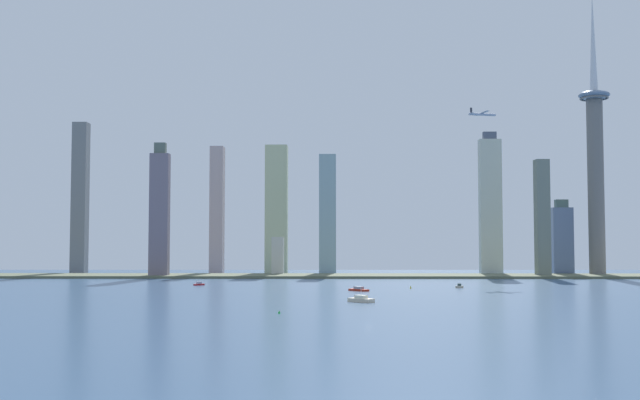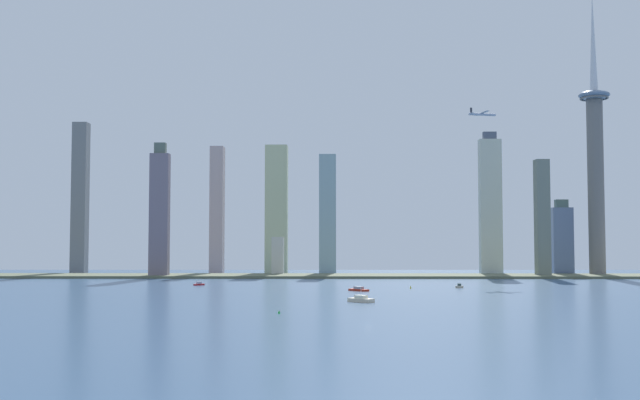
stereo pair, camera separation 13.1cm
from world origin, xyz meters
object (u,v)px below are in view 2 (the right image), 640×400
at_px(skyscraper_1, 80,198).
at_px(skyscraper_8, 278,256).
at_px(skyscraper_4, 328,215).
at_px(boat_0, 459,286).
at_px(observation_tower, 595,155).
at_px(skyscraper_7, 277,209).
at_px(skyscraper_0, 562,240).
at_px(boat_1, 361,300).
at_px(skyscraper_2, 490,206).
at_px(skyscraper_5, 542,218).
at_px(boat_3, 199,284).
at_px(airplane, 482,114).
at_px(channel_buoy_0, 279,312).
at_px(skyscraper_3, 160,213).
at_px(channel_buoy_1, 411,287).
at_px(skyscraper_6, 217,210).
at_px(boat_4, 359,289).

relative_size(skyscraper_1, skyscraper_8, 4.18).
distance_m(skyscraper_4, skyscraper_8, 76.31).
bearing_deg(boat_0, skyscraper_8, -65.77).
relative_size(observation_tower, skyscraper_7, 2.08).
xyz_separation_m(skyscraper_0, boat_1, (-240.11, -377.86, -37.85)).
distance_m(skyscraper_7, boat_0, 336.94).
height_order(skyscraper_0, skyscraper_7, skyscraper_7).
xyz_separation_m(skyscraper_2, boat_1, (-161.85, -382.85, -76.57)).
height_order(skyscraper_0, skyscraper_5, skyscraper_5).
bearing_deg(boat_0, skyscraper_2, -119.28).
xyz_separation_m(skyscraper_8, boat_1, (77.24, -368.65, -19.71)).
bearing_deg(boat_0, skyscraper_5, -133.94).
height_order(skyscraper_2, skyscraper_4, skyscraper_2).
distance_m(skyscraper_2, boat_1, 422.64).
xyz_separation_m(skyscraper_2, skyscraper_4, (-183.90, 9.60, -9.83)).
distance_m(boat_3, airplane, 322.55).
bearing_deg(skyscraper_1, skyscraper_4, -4.53).
height_order(boat_1, airplane, airplane).
bearing_deg(boat_1, channel_buoy_0, -79.73).
bearing_deg(boat_3, skyscraper_1, -95.13).
bearing_deg(boat_1, skyscraper_4, 135.16).
xyz_separation_m(skyscraper_3, skyscraper_4, (176.13, 73.51, 1.17)).
bearing_deg(channel_buoy_1, skyscraper_7, 113.82).
distance_m(skyscraper_6, boat_1, 452.56).
distance_m(skyscraper_1, skyscraper_8, 251.48).
bearing_deg(skyscraper_0, skyscraper_4, 176.81).
relative_size(channel_buoy_1, airplane, 0.09).
distance_m(skyscraper_8, boat_4, 275.00).
height_order(skyscraper_2, skyscraper_6, skyscraper_2).
relative_size(skyscraper_1, skyscraper_3, 1.26).
height_order(skyscraper_7, boat_3, skyscraper_7).
relative_size(boat_4, airplane, 0.57).
xyz_separation_m(skyscraper_7, boat_4, (85.51, -319.27, -74.70)).
xyz_separation_m(skyscraper_5, skyscraper_8, (-283.33, 35.02, -41.03)).
bearing_deg(channel_buoy_0, skyscraper_0, 57.69).
relative_size(skyscraper_1, skyscraper_5, 1.43).
xyz_separation_m(skyscraper_3, skyscraper_7, (115.27, 106.58, 8.74)).
bearing_deg(airplane, skyscraper_0, 31.85).
distance_m(boat_0, airplane, 211.92).
distance_m(observation_tower, airplane, 168.50).
distance_m(boat_1, boat_3, 221.67).
bearing_deg(skyscraper_1, skyscraper_0, -3.90).
distance_m(skyscraper_0, channel_buoy_0, 535.80).
xyz_separation_m(skyscraper_7, boat_3, (-48.52, -247.02, -74.80)).
height_order(skyscraper_1, skyscraper_2, skyscraper_1).
bearing_deg(skyscraper_5, observation_tower, 20.66).
relative_size(observation_tower, boat_0, 49.78).
bearing_deg(channel_buoy_1, observation_tower, 44.43).
bearing_deg(observation_tower, skyscraper_1, 174.45).
height_order(skyscraper_1, skyscraper_8, skyscraper_1).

